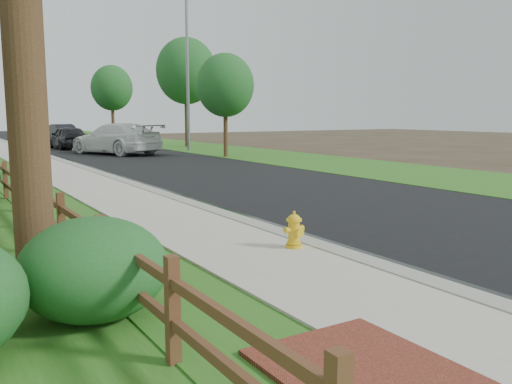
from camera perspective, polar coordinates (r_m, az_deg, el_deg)
ground at (r=7.33m, az=20.26°, el=-11.53°), size 120.00×120.00×0.00m
road at (r=40.55m, az=-17.13°, el=4.46°), size 8.00×90.00×0.02m
curb at (r=39.71m, az=-23.02°, el=4.17°), size 0.40×90.00×0.12m
wet_gutter at (r=39.77m, az=-22.52°, el=4.15°), size 0.50×90.00×0.00m
sidewalk at (r=39.54m, az=-24.88°, el=4.03°), size 2.20×90.00×0.10m
verge_far at (r=42.80m, az=-8.13°, el=4.93°), size 6.00×90.00×0.04m
ranch_fence at (r=10.92m, az=-21.11°, el=-1.80°), size 0.12×16.92×1.10m
fire_hydrant at (r=9.47m, az=4.04°, el=-4.10°), size 0.41×0.33×0.64m
white_suv at (r=33.67m, az=-14.55°, el=5.46°), size 4.68×6.88×1.85m
dark_car_mid at (r=39.73m, az=-19.18°, el=5.46°), size 2.14×4.75×1.59m
dark_car_far at (r=48.83m, az=-19.57°, el=5.84°), size 2.22×4.84×1.54m
streetlight at (r=36.18m, az=-7.54°, el=13.30°), size 2.25×0.90×9.99m
shrub_b at (r=6.71m, az=-16.73°, el=-7.74°), size 1.88×1.88×1.22m
tree_near_right at (r=30.56m, az=-3.25°, el=11.14°), size 3.19×3.19×5.74m
tree_mid_right at (r=40.33m, az=-7.37°, el=12.50°), size 4.34×4.34×7.88m
tree_far_right at (r=50.05m, az=-14.94°, el=10.52°), size 3.61×3.61×6.66m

